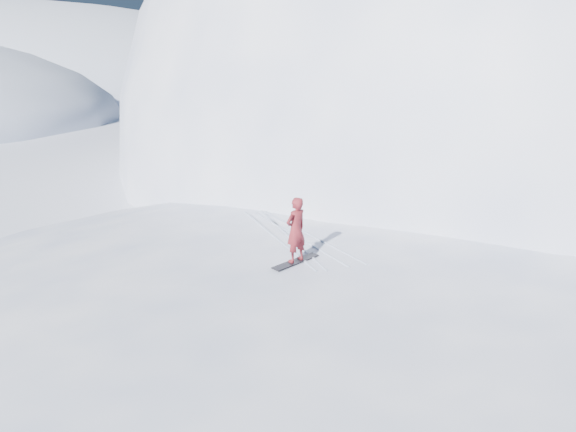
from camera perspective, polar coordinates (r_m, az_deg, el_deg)
name	(u,v)px	position (r m, az deg, el deg)	size (l,w,h in m)	color
ground	(360,385)	(14.20, 8.00, -18.12)	(400.00, 400.00, 0.00)	white
near_ridge	(356,324)	(16.86, 7.57, -11.78)	(36.00, 28.00, 4.80)	white
summit_peak	(500,156)	(45.91, 22.48, 6.20)	(60.00, 56.00, 56.00)	white
peak_shoulder	(395,181)	(34.85, 11.80, 3.80)	(28.00, 24.00, 18.00)	white
wind_bumps	(317,344)	(15.71, 3.22, -14.06)	(16.00, 14.40, 1.00)	white
snowboard	(296,261)	(15.10, 0.86, -5.07)	(1.68, 0.31, 0.03)	black
snowboarder	(296,230)	(14.74, 0.88, -1.55)	(0.71, 0.46, 1.94)	maroon
board_tracks	(292,235)	(17.15, 0.49, -2.16)	(2.77, 5.95, 0.04)	silver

